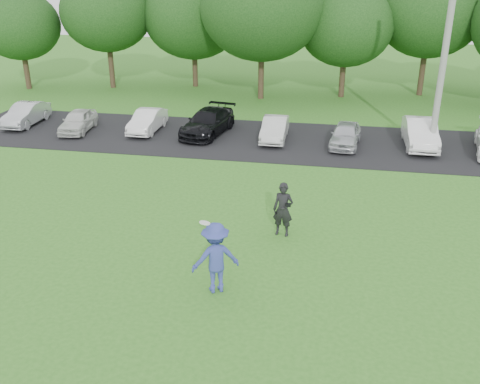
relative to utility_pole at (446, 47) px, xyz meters
The scene contains 7 objects.
ground 15.18m from the utility_pole, 119.41° to the right, with size 100.00×100.00×0.00m, color #327120.
parking_lot 8.49m from the utility_pole, behind, with size 32.00×6.50×0.03m, color black.
utility_pole is the anchor object (origin of this frame).
frisbee_player 14.93m from the utility_pole, 119.30° to the right, with size 1.43×1.19×2.10m.
camera_bystander 11.48m from the utility_pole, 121.86° to the right, with size 0.68×0.50×1.73m.
parked_cars 7.31m from the utility_pole, behind, with size 27.94×4.93×1.26m.
tree_row 11.61m from the utility_pole, 118.76° to the left, with size 42.39×9.85×8.64m.
Camera 1 is at (2.77, -11.55, 7.85)m, focal length 40.00 mm.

